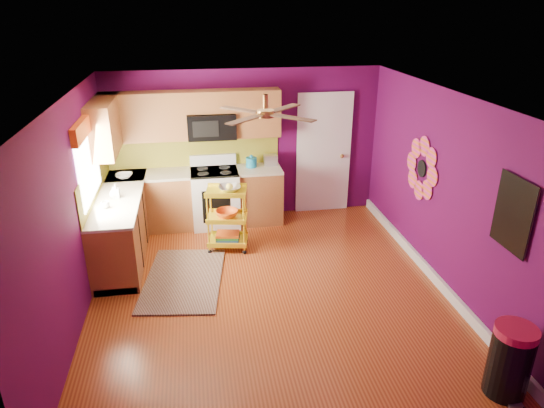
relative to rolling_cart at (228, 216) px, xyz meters
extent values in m
plane|color=maroon|center=(0.42, -1.26, -0.54)|extent=(5.00, 5.00, 0.00)
cube|color=#4E0944|center=(0.42, 1.24, 0.71)|extent=(4.50, 0.04, 2.50)
cube|color=#4E0944|center=(0.42, -3.76, 0.71)|extent=(4.50, 0.04, 2.50)
cube|color=#4E0944|center=(-1.83, -1.26, 0.71)|extent=(0.04, 5.00, 2.50)
cube|color=#4E0944|center=(2.67, -1.26, 0.71)|extent=(0.04, 5.00, 2.50)
cube|color=silver|center=(0.42, -1.26, 1.96)|extent=(4.50, 5.00, 0.04)
cube|color=white|center=(2.64, -1.26, -0.47)|extent=(0.05, 4.90, 0.14)
cube|color=brown|center=(-1.53, 0.09, -0.09)|extent=(0.60, 2.30, 0.90)
cube|color=brown|center=(-0.43, 0.94, -0.09)|extent=(2.80, 0.60, 0.90)
cube|color=beige|center=(-1.53, 0.09, 0.38)|extent=(0.63, 2.30, 0.04)
cube|color=beige|center=(-0.43, 0.94, 0.38)|extent=(2.80, 0.63, 0.04)
cube|color=black|center=(-1.53, 0.09, -0.49)|extent=(0.54, 2.30, 0.10)
cube|color=black|center=(-0.43, 0.94, -0.49)|extent=(2.80, 0.54, 0.10)
cube|color=white|center=(-0.13, 0.91, -0.08)|extent=(0.76, 0.66, 0.92)
cube|color=black|center=(-0.13, 0.91, 0.38)|extent=(0.76, 0.62, 0.03)
cube|color=white|center=(-0.13, 1.19, 0.50)|extent=(0.76, 0.06, 0.18)
cube|color=black|center=(-0.13, 0.59, -0.09)|extent=(0.45, 0.02, 0.55)
cube|color=brown|center=(-1.17, 1.08, 1.28)|extent=(1.32, 0.33, 0.75)
cube|color=brown|center=(0.61, 1.08, 1.28)|extent=(0.72, 0.33, 0.75)
cube|color=brown|center=(-0.13, 1.08, 1.49)|extent=(0.76, 0.33, 0.34)
cube|color=brown|center=(-1.67, 0.59, 1.28)|extent=(0.33, 1.30, 0.75)
cube|color=black|center=(-0.13, 1.04, 1.11)|extent=(0.76, 0.38, 0.40)
cube|color=brown|center=(-0.43, 1.23, 0.65)|extent=(2.80, 0.01, 0.51)
cube|color=brown|center=(-1.82, 0.09, 0.65)|extent=(0.01, 2.30, 0.51)
cube|color=white|center=(-1.81, -0.21, 1.01)|extent=(0.03, 1.20, 1.00)
cube|color=#DD5413|center=(-1.78, -0.21, 1.48)|extent=(0.08, 1.35, 0.22)
cube|color=white|center=(1.77, 1.22, 0.48)|extent=(0.85, 0.04, 2.05)
cube|color=white|center=(1.77, 1.20, 0.48)|extent=(0.95, 0.02, 2.15)
sphere|color=#BF8C3F|center=(2.09, 1.16, 0.46)|extent=(0.07, 0.07, 0.07)
cylinder|color=black|center=(2.65, -0.66, 0.81)|extent=(0.01, 0.24, 0.24)
cube|color=#1AA9AF|center=(2.65, -2.66, 1.01)|extent=(0.03, 0.52, 0.72)
cube|color=black|center=(2.63, -2.66, 1.01)|extent=(0.01, 0.56, 0.76)
cylinder|color=#BF8C3F|center=(0.42, -1.06, 1.88)|extent=(0.06, 0.06, 0.16)
cylinder|color=#BF8C3F|center=(0.42, -1.06, 1.74)|extent=(0.20, 0.20, 0.08)
cube|color=#4C2D19|center=(0.69, -0.79, 1.74)|extent=(0.47, 0.47, 0.01)
cube|color=#4C2D19|center=(0.15, -0.79, 1.74)|extent=(0.47, 0.47, 0.01)
cube|color=#4C2D19|center=(0.15, -1.33, 1.74)|extent=(0.47, 0.47, 0.01)
cube|color=#4C2D19|center=(0.69, -1.33, 1.74)|extent=(0.47, 0.47, 0.01)
cube|color=black|center=(-0.68, -0.81, -0.53)|extent=(1.22, 1.76, 0.02)
cylinder|color=yellow|center=(-0.30, -0.13, -0.05)|extent=(0.03, 0.03, 0.90)
cylinder|color=yellow|center=(0.22, -0.22, -0.05)|extent=(0.03, 0.03, 0.90)
cylinder|color=yellow|center=(-0.23, 0.22, -0.05)|extent=(0.03, 0.03, 0.90)
cylinder|color=yellow|center=(0.28, 0.13, -0.05)|extent=(0.03, 0.03, 0.90)
sphere|color=black|center=(-0.30, -0.13, -0.51)|extent=(0.06, 0.06, 0.06)
sphere|color=black|center=(0.22, -0.22, -0.51)|extent=(0.06, 0.06, 0.06)
sphere|color=black|center=(-0.23, 0.22, -0.51)|extent=(0.06, 0.06, 0.06)
sphere|color=black|center=(0.28, 0.13, -0.51)|extent=(0.06, 0.06, 0.06)
cube|color=yellow|center=(-0.01, 0.00, 0.38)|extent=(0.65, 0.52, 0.03)
cube|color=yellow|center=(-0.01, 0.00, -0.03)|extent=(0.65, 0.52, 0.03)
cube|color=yellow|center=(-0.01, 0.00, -0.41)|extent=(0.65, 0.52, 0.03)
imported|color=beige|center=(0.04, -0.01, 0.44)|extent=(0.37, 0.37, 0.08)
sphere|color=yellow|center=(0.04, -0.01, 0.46)|extent=(0.11, 0.11, 0.11)
imported|color=#DD5413|center=(-0.01, 0.00, 0.03)|extent=(0.38, 0.38, 0.10)
cube|color=navy|center=(-0.01, 0.00, -0.38)|extent=(0.38, 0.31, 0.04)
cube|color=#267233|center=(-0.01, 0.00, -0.34)|extent=(0.38, 0.31, 0.04)
cube|color=#DD5413|center=(-0.01, 0.00, -0.30)|extent=(0.38, 0.31, 0.03)
cylinder|color=black|center=(2.37, -3.37, -0.21)|extent=(0.43, 0.43, 0.67)
cylinder|color=#B61A3E|center=(2.37, -3.37, 0.17)|extent=(0.39, 0.39, 0.08)
cube|color=beige|center=(2.37, -3.56, -0.52)|extent=(0.14, 0.08, 0.03)
cylinder|color=#1578A2|center=(0.49, 1.02, 0.48)|extent=(0.18, 0.18, 0.16)
sphere|color=#1578A2|center=(0.49, 1.02, 0.58)|extent=(0.06, 0.06, 0.06)
cube|color=beige|center=(0.82, 1.06, 0.49)|extent=(0.22, 0.15, 0.18)
imported|color=#EA3F72|center=(-1.54, -0.02, 0.50)|extent=(0.09, 0.10, 0.21)
imported|color=white|center=(-1.57, -0.01, 0.48)|extent=(0.13, 0.13, 0.16)
imported|color=white|center=(-1.53, 0.82, 0.43)|extent=(0.25, 0.25, 0.06)
imported|color=white|center=(-1.64, -0.37, 0.44)|extent=(0.11, 0.11, 0.09)
camera|label=1|loc=(-0.42, -6.56, 2.96)|focal=32.00mm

